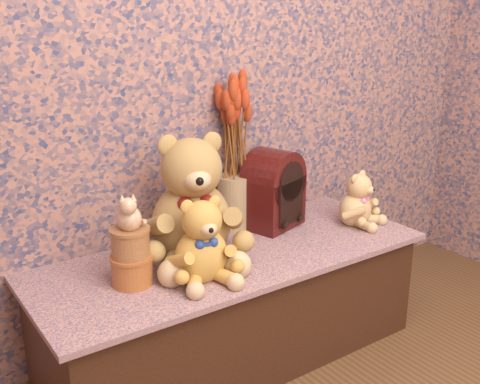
% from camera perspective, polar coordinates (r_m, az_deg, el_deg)
% --- Properties ---
extents(display_shelf, '(1.43, 0.57, 0.42)m').
position_cam_1_polar(display_shelf, '(2.14, -0.78, -11.18)').
color(display_shelf, navy).
rests_on(display_shelf, ground).
extents(teddy_large, '(0.49, 0.54, 0.47)m').
position_cam_1_polar(teddy_large, '(1.94, -4.93, 0.02)').
color(teddy_large, '#A07D3E').
rests_on(teddy_large, display_shelf).
extents(teddy_medium, '(0.28, 0.31, 0.29)m').
position_cam_1_polar(teddy_medium, '(1.81, -3.93, -4.32)').
color(teddy_medium, gold).
rests_on(teddy_medium, display_shelf).
extents(teddy_small, '(0.25, 0.27, 0.23)m').
position_cam_1_polar(teddy_small, '(2.32, 11.49, -0.41)').
color(teddy_small, tan).
rests_on(teddy_small, display_shelf).
extents(cathedral_radio, '(0.26, 0.22, 0.31)m').
position_cam_1_polar(cathedral_radio, '(2.24, 3.33, 0.37)').
color(cathedral_radio, '#3E0B0B').
rests_on(cathedral_radio, display_shelf).
extents(ceramic_vase, '(0.15, 0.15, 0.21)m').
position_cam_1_polar(ceramic_vase, '(2.23, -0.60, -1.01)').
color(ceramic_vase, tan).
rests_on(ceramic_vase, display_shelf).
extents(dried_stalks, '(0.28, 0.28, 0.42)m').
position_cam_1_polar(dried_stalks, '(2.15, -0.63, 6.92)').
color(dried_stalks, '#B73D1D').
rests_on(dried_stalks, ceramic_vase).
extents(biscuit_tin_lower, '(0.15, 0.15, 0.09)m').
position_cam_1_polar(biscuit_tin_lower, '(1.84, -10.70, -7.67)').
color(biscuit_tin_lower, gold).
rests_on(biscuit_tin_lower, display_shelf).
extents(biscuit_tin_upper, '(0.15, 0.15, 0.09)m').
position_cam_1_polar(biscuit_tin_upper, '(1.80, -10.87, -5.01)').
color(biscuit_tin_upper, tan).
rests_on(biscuit_tin_upper, biscuit_tin_lower).
extents(cat_figurine, '(0.12, 0.13, 0.12)m').
position_cam_1_polar(cat_figurine, '(1.76, -11.07, -1.78)').
color(cat_figurine, silver).
rests_on(cat_figurine, biscuit_tin_upper).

